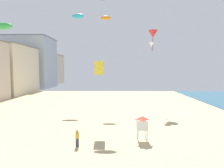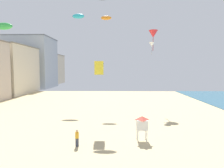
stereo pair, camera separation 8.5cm
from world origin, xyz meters
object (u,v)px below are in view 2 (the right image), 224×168
object	(u,v)px
kite_green_parafoil	(4,26)
kite_white_delta	(152,45)
kite_orange_parafoil	(106,18)
kite_cyan_parafoil	(78,16)
kite_flyer	(77,137)
lifeguard_stand	(142,123)
kite_yellow_box	(99,68)
kite_red_delta	(153,34)

from	to	relation	value
kite_green_parafoil	kite_white_delta	bearing A→B (deg)	18.64
kite_white_delta	kite_orange_parafoil	size ratio (longest dim) A/B	1.06
kite_cyan_parafoil	kite_flyer	bearing A→B (deg)	-79.98
kite_cyan_parafoil	kite_orange_parafoil	distance (m)	6.35
lifeguard_stand	kite_cyan_parafoil	bearing A→B (deg)	123.86
kite_yellow_box	kite_red_delta	world-z (taller)	kite_red_delta
kite_yellow_box	kite_red_delta	bearing A→B (deg)	55.51
lifeguard_stand	kite_red_delta	distance (m)	21.08
kite_orange_parafoil	kite_cyan_parafoil	bearing A→B (deg)	156.57
kite_flyer	kite_cyan_parafoil	world-z (taller)	kite_cyan_parafoil
kite_orange_parafoil	kite_red_delta	bearing A→B (deg)	-9.17
kite_cyan_parafoil	kite_yellow_box	xyz separation A→B (m)	(5.61, -16.74, -10.52)
lifeguard_stand	kite_yellow_box	world-z (taller)	kite_yellow_box
kite_green_parafoil	lifeguard_stand	bearing A→B (deg)	-21.54
lifeguard_stand	kite_yellow_box	bearing A→B (deg)	146.69
kite_white_delta	kite_flyer	bearing A→B (deg)	-121.48
kite_cyan_parafoil	kite_green_parafoil	size ratio (longest dim) A/B	1.00
kite_white_delta	kite_orange_parafoil	xyz separation A→B (m)	(-7.97, 4.05, 5.52)
kite_white_delta	kite_cyan_parafoil	size ratio (longest dim) A/B	0.88
kite_yellow_box	kite_orange_parafoil	distance (m)	17.14
kite_orange_parafoil	kite_yellow_box	bearing A→B (deg)	-90.61
lifeguard_stand	kite_red_delta	size ratio (longest dim) A/B	0.68
kite_red_delta	kite_white_delta	bearing A→B (deg)	-104.87
kite_flyer	kite_orange_parafoil	size ratio (longest dim) A/B	0.82
kite_yellow_box	kite_cyan_parafoil	bearing A→B (deg)	108.52
kite_flyer	kite_red_delta	distance (m)	24.88
lifeguard_stand	kite_green_parafoil	size ratio (longest dim) A/B	1.05
kite_red_delta	kite_yellow_box	bearing A→B (deg)	-124.49
kite_cyan_parafoil	kite_red_delta	size ratio (longest dim) A/B	0.65
kite_cyan_parafoil	kite_yellow_box	distance (m)	20.55
kite_flyer	kite_red_delta	xyz separation A→B (m)	(10.46, 18.58, 12.81)
kite_flyer	lifeguard_stand	bearing A→B (deg)	133.63
kite_orange_parafoil	kite_red_delta	size ratio (longest dim) A/B	0.53
lifeguard_stand	kite_white_delta	world-z (taller)	kite_white_delta
kite_flyer	kite_orange_parafoil	xyz separation A→B (m)	(1.79, 19.98, 16.10)
kite_green_parafoil	kite_yellow_box	world-z (taller)	kite_green_parafoil
kite_cyan_parafoil	kite_orange_parafoil	xyz separation A→B (m)	(5.76, -2.50, -0.99)
kite_flyer	kite_green_parafoil	world-z (taller)	kite_green_parafoil
lifeguard_stand	kite_orange_parafoil	bearing A→B (deg)	111.48
lifeguard_stand	kite_orange_parafoil	world-z (taller)	kite_orange_parafoil
kite_cyan_parafoil	lifeguard_stand	bearing A→B (deg)	-63.61
kite_green_parafoil	kite_orange_parafoil	world-z (taller)	kite_orange_parafoil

